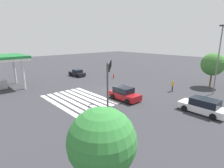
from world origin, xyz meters
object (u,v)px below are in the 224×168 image
traffic_signal_mast (109,74)px  street_light_pole_a (219,55)px  car_1 (124,94)px  tree_corner_a (213,64)px  fire_hydrant (114,76)px  car_2 (203,106)px  tree_corner_b (102,142)px  pedestrian (173,85)px  car_0 (77,73)px

traffic_signal_mast → street_light_pole_a: bearing=-66.0°
car_1 → street_light_pole_a: (7.04, 11.21, 4.82)m
traffic_signal_mast → tree_corner_a: tree_corner_a is taller
fire_hydrant → car_2: bearing=-13.9°
fire_hydrant → tree_corner_b: bearing=-43.9°
car_1 → fire_hydrant: 13.04m
car_2 → fire_hydrant: 19.69m
pedestrian → street_light_pole_a: bearing=169.0°
tree_corner_a → fire_hydrant: bearing=-155.0°
street_light_pole_a → tree_corner_b: bearing=-82.3°
traffic_signal_mast → car_2: (7.38, 6.88, -3.35)m
tree_corner_a → fire_hydrant: size_ratio=6.52×
street_light_pole_a → tree_corner_b: size_ratio=1.85×
tree_corner_b → tree_corner_a: bearing=100.3°
car_1 → pedestrian: pedestrian is taller
car_0 → fire_hydrant: bearing=-149.5°
car_1 → street_light_pole_a: street_light_pole_a is taller
traffic_signal_mast → car_1: size_ratio=1.30×
pedestrian → fire_hydrant: (-12.81, -0.28, -0.53)m
tree_corner_a → traffic_signal_mast: bearing=-101.9°
car_2 → fire_hydrant: bearing=-12.6°
car_0 → fire_hydrant: car_0 is taller
car_0 → fire_hydrant: 8.10m
fire_hydrant → car_1: bearing=-36.7°
street_light_pole_a → car_0: bearing=-162.3°
pedestrian → tree_corner_a: bearing=-157.2°
car_2 → street_light_pole_a: 9.61m
car_0 → pedestrian: pedestrian is taller
traffic_signal_mast → street_light_pole_a: street_light_pole_a is taller
car_0 → fire_hydrant: (6.84, 4.33, -0.24)m
car_2 → fire_hydrant: (-19.10, 4.74, -0.34)m
street_light_pole_a → tree_corner_b: 23.54m
car_2 → pedestrian: pedestrian is taller
car_0 → street_light_pole_a: 26.00m
car_0 → pedestrian: 20.18m
traffic_signal_mast → fire_hydrant: traffic_signal_mast is taller
car_0 → tree_corner_b: (27.47, -15.51, 3.08)m
car_1 → car_2: 9.18m
car_1 → pedestrian: 8.42m
tree_corner_b → car_1: bearing=130.2°
car_0 → street_light_pole_a: street_light_pole_a is taller
pedestrian → tree_corner_b: bearing=66.4°
tree_corner_a → tree_corner_b: tree_corner_a is taller
car_1 → street_light_pole_a: size_ratio=0.45×
car_1 → car_2: (8.66, 3.06, -0.02)m
street_light_pole_a → fire_hydrant: size_ratio=11.12×
car_0 → fire_hydrant: size_ratio=4.85×
traffic_signal_mast → pedestrian: bearing=-50.2°
tree_corner_b → car_0: bearing=150.5°
street_light_pole_a → tree_corner_a: bearing=114.5°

